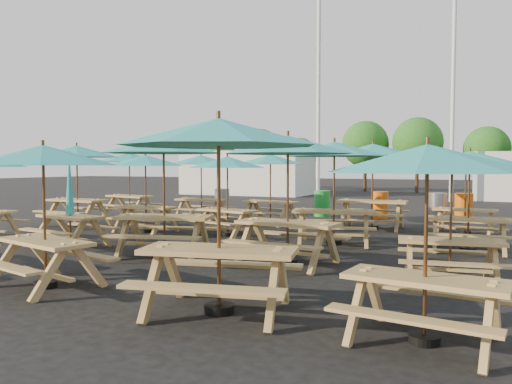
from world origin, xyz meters
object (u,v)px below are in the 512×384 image
at_px(picnic_unit_2, 77,155).
at_px(waste_bin_2, 380,205).
at_px(picnic_unit_6, 145,164).
at_px(waste_bin_4, 464,207).
at_px(picnic_unit_17, 452,170).
at_px(picnic_unit_8, 43,162).
at_px(picnic_unit_13, 288,151).
at_px(picnic_unit_19, 466,167).
at_px(picnic_unit_5, 70,208).
at_px(picnic_unit_9, 164,150).
at_px(picnic_unit_12, 219,141).
at_px(picnic_unit_14, 334,154).
at_px(waste_bin_1, 322,204).
at_px(waste_bin_3, 438,207).
at_px(picnic_unit_16, 427,168).
at_px(waste_bin_0, 222,200).
at_px(picnic_unit_10, 227,166).
at_px(picnic_unit_18, 470,163).
at_px(picnic_unit_15, 373,154).
at_px(picnic_unit_7, 201,163).
at_px(picnic_unit_3, 129,160).
at_px(picnic_unit_11, 270,163).

bearing_deg(picnic_unit_2, waste_bin_2, 41.54).
relative_size(picnic_unit_6, waste_bin_4, 2.42).
xyz_separation_m(picnic_unit_17, waste_bin_2, (-2.79, 9.39, -1.31)).
bearing_deg(picnic_unit_8, picnic_unit_13, 62.85).
height_order(picnic_unit_19, waste_bin_4, picnic_unit_19).
distance_m(picnic_unit_5, picnic_unit_13, 5.35).
xyz_separation_m(picnic_unit_2, picnic_unit_9, (5.30, -3.09, -0.01)).
height_order(picnic_unit_5, picnic_unit_6, picnic_unit_5).
height_order(picnic_unit_9, picnic_unit_19, picnic_unit_9).
bearing_deg(picnic_unit_12, picnic_unit_14, 79.46).
bearing_deg(waste_bin_2, waste_bin_4, 0.58).
height_order(picnic_unit_17, waste_bin_1, picnic_unit_17).
xyz_separation_m(picnic_unit_14, waste_bin_2, (-0.09, 6.43, -1.66)).
bearing_deg(waste_bin_4, picnic_unit_5, -130.67).
height_order(waste_bin_1, waste_bin_3, same).
bearing_deg(picnic_unit_5, picnic_unit_19, 47.27).
height_order(picnic_unit_8, picnic_unit_19, picnic_unit_8).
xyz_separation_m(picnic_unit_16, waste_bin_0, (-8.88, 12.21, -1.36)).
relative_size(picnic_unit_2, picnic_unit_19, 1.17).
bearing_deg(picnic_unit_17, picnic_unit_16, -100.28).
bearing_deg(picnic_unit_6, picnic_unit_10, 9.29).
bearing_deg(picnic_unit_18, waste_bin_3, 96.63).
xyz_separation_m(picnic_unit_8, picnic_unit_15, (3.14, 9.08, 0.29)).
bearing_deg(picnic_unit_12, picnic_unit_6, 121.00).
height_order(picnic_unit_12, waste_bin_2, picnic_unit_12).
distance_m(picnic_unit_7, waste_bin_2, 6.45).
height_order(picnic_unit_10, waste_bin_4, picnic_unit_10).
relative_size(picnic_unit_2, picnic_unit_3, 0.97).
bearing_deg(picnic_unit_15, waste_bin_1, 127.29).
distance_m(picnic_unit_8, picnic_unit_9, 3.01).
bearing_deg(picnic_unit_2, picnic_unit_5, -44.59).
relative_size(picnic_unit_6, picnic_unit_17, 0.97).
bearing_deg(waste_bin_1, waste_bin_3, 2.80).
relative_size(picnic_unit_17, waste_bin_2, 2.48).
bearing_deg(picnic_unit_16, picnic_unit_12, -173.77).
distance_m(picnic_unit_2, picnic_unit_5, 4.32).
bearing_deg(picnic_unit_16, picnic_unit_11, 129.12).
height_order(picnic_unit_8, waste_bin_0, picnic_unit_8).
distance_m(picnic_unit_9, picnic_unit_10, 3.10).
relative_size(picnic_unit_8, picnic_unit_14, 0.91).
height_order(picnic_unit_9, picnic_unit_13, picnic_unit_9).
distance_m(picnic_unit_2, picnic_unit_7, 3.92).
xyz_separation_m(picnic_unit_2, picnic_unit_5, (2.74, -3.08, -1.28)).
height_order(picnic_unit_2, picnic_unit_11, picnic_unit_2).
distance_m(picnic_unit_13, picnic_unit_18, 4.22).
distance_m(picnic_unit_7, picnic_unit_14, 6.20).
bearing_deg(picnic_unit_10, waste_bin_4, 63.73).
bearing_deg(picnic_unit_6, picnic_unit_9, -45.51).
distance_m(picnic_unit_3, picnic_unit_10, 6.22).
height_order(picnic_unit_9, picnic_unit_15, picnic_unit_15).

